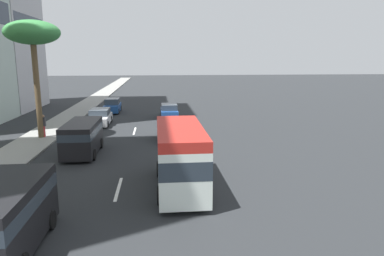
% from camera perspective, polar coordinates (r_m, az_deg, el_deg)
% --- Properties ---
extents(ground_plane, '(198.00, 198.00, 0.00)m').
position_cam_1_polar(ground_plane, '(34.84, -9.06, 0.59)').
color(ground_plane, '#26282B').
extents(sidewalk_right, '(162.00, 3.14, 0.15)m').
position_cam_1_polar(sidewalk_right, '(36.04, -21.10, 0.44)').
color(sidewalk_right, gray).
rests_on(sidewalk_right, ground_plane).
extents(lane_stripe_mid, '(3.20, 0.16, 0.01)m').
position_cam_1_polar(lane_stripe_mid, '(18.10, -11.94, -9.70)').
color(lane_stripe_mid, silver).
rests_on(lane_stripe_mid, ground_plane).
extents(lane_stripe_far, '(3.20, 0.16, 0.01)m').
position_cam_1_polar(lane_stripe_far, '(31.68, -9.36, -0.48)').
color(lane_stripe_far, silver).
rests_on(lane_stripe_far, ground_plane).
extents(car_lead, '(4.60, 1.96, 1.55)m').
position_cam_1_polar(car_lead, '(35.24, -14.81, 1.70)').
color(car_lead, silver).
rests_on(car_lead, ground_plane).
extents(car_second, '(4.29, 1.86, 1.63)m').
position_cam_1_polar(car_second, '(28.43, -3.47, -0.14)').
color(car_second, black).
rests_on(car_second, ground_plane).
extents(van_third, '(5.07, 2.12, 2.21)m').
position_cam_1_polar(van_third, '(24.68, -17.48, -1.24)').
color(van_third, black).
rests_on(van_third, ground_plane).
extents(car_fourth, '(4.28, 1.82, 1.67)m').
position_cam_1_polar(car_fourth, '(43.01, -12.86, 3.55)').
color(car_fourth, '#1E478C').
rests_on(car_fourth, ground_plane).
extents(minibus_fifth, '(6.62, 2.35, 3.15)m').
position_cam_1_polar(minibus_fifth, '(17.33, -1.95, -4.43)').
color(minibus_fifth, silver).
rests_on(minibus_fifth, ground_plane).
extents(van_sixth, '(4.99, 2.23, 2.33)m').
position_cam_1_polar(van_sixth, '(13.47, -28.33, -12.33)').
color(van_sixth, black).
rests_on(van_sixth, ground_plane).
extents(car_seventh, '(4.30, 1.88, 1.53)m').
position_cam_1_polar(car_seventh, '(38.23, -3.75, 2.77)').
color(car_seventh, '#1E478C').
rests_on(car_seventh, ground_plane).
extents(pedestrian_mid_block, '(0.30, 0.33, 1.82)m').
position_cam_1_polar(pedestrian_mid_block, '(30.58, -23.09, 0.53)').
color(pedestrian_mid_block, red).
rests_on(pedestrian_mid_block, sidewalk_right).
extents(palm_tree, '(4.12, 4.12, 9.13)m').
position_cam_1_polar(palm_tree, '(30.12, -24.61, 13.65)').
color(palm_tree, brown).
rests_on(palm_tree, sidewalk_right).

